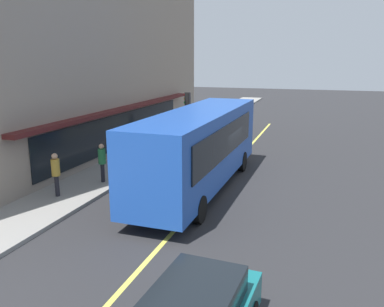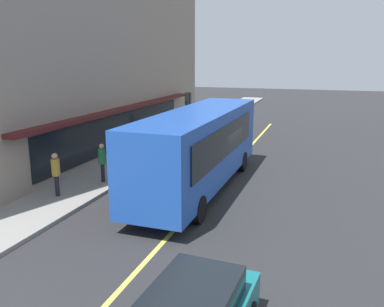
% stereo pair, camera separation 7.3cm
% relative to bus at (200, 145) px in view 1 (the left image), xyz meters
% --- Properties ---
extents(ground, '(120.00, 120.00, 0.00)m').
position_rel_bus_xyz_m(ground, '(1.13, -0.49, -1.99)').
color(ground, '#28282B').
extents(sidewalk, '(80.00, 2.80, 0.15)m').
position_rel_bus_xyz_m(sidewalk, '(1.13, 5.01, -1.91)').
color(sidewalk, gray).
rests_on(sidewalk, ground).
extents(lane_centre_stripe, '(36.00, 0.16, 0.01)m').
position_rel_bus_xyz_m(lane_centre_stripe, '(1.13, -0.49, -1.98)').
color(lane_centre_stripe, '#D8D14C').
rests_on(lane_centre_stripe, ground).
extents(storefront_building, '(27.08, 11.88, 15.46)m').
position_rel_bus_xyz_m(storefront_building, '(4.96, 12.04, 5.74)').
color(storefront_building, gray).
rests_on(storefront_building, ground).
extents(bus, '(11.16, 2.72, 3.50)m').
position_rel_bus_xyz_m(bus, '(0.00, 0.00, 0.00)').
color(bus, '#1E4CAD').
rests_on(bus, ground).
extents(traffic_light, '(0.30, 0.52, 3.20)m').
position_rel_bus_xyz_m(traffic_light, '(10.27, 4.15, 0.55)').
color(traffic_light, '#2D2D33').
rests_on(traffic_light, sidewalk).
extents(pedestrian_mid_block, '(0.34, 0.34, 1.84)m').
position_rel_bus_xyz_m(pedestrian_mid_block, '(7.97, 5.24, -0.72)').
color(pedestrian_mid_block, black).
rests_on(pedestrian_mid_block, sidewalk).
extents(pedestrian_at_corner, '(0.34, 0.34, 1.78)m').
position_rel_bus_xyz_m(pedestrian_at_corner, '(-0.88, 4.40, -0.76)').
color(pedestrian_at_corner, black).
rests_on(pedestrian_at_corner, sidewalk).
extents(pedestrian_waiting, '(0.34, 0.34, 1.81)m').
position_rel_bus_xyz_m(pedestrian_waiting, '(-3.17, 5.16, -0.74)').
color(pedestrian_waiting, black).
rests_on(pedestrian_waiting, sidewalk).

